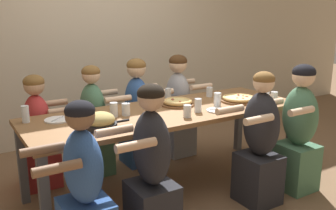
% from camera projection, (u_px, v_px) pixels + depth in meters
% --- Properties ---
extents(ground_plane, '(18.00, 18.00, 0.00)m').
position_uv_depth(ground_plane, '(168.00, 186.00, 3.66)').
color(ground_plane, brown).
rests_on(ground_plane, ground).
extents(restaurant_back_panel, '(10.00, 0.06, 3.20)m').
position_uv_depth(restaurant_back_panel, '(94.00, 15.00, 4.75)').
color(restaurant_back_panel, beige).
rests_on(restaurant_back_panel, ground).
extents(dining_table, '(2.62, 0.91, 0.76)m').
position_uv_depth(dining_table, '(168.00, 117.00, 3.48)').
color(dining_table, brown).
rests_on(dining_table, ground).
extents(pizza_board_main, '(0.32, 0.32, 0.06)m').
position_uv_depth(pizza_board_main, '(178.00, 102.00, 3.64)').
color(pizza_board_main, brown).
rests_on(pizza_board_main, dining_table).
extents(pizza_board_second, '(0.37, 0.37, 0.05)m').
position_uv_depth(pizza_board_second, '(239.00, 99.00, 3.79)').
color(pizza_board_second, brown).
rests_on(pizza_board_second, dining_table).
extents(skillet_bowl, '(0.37, 0.26, 0.14)m').
position_uv_depth(skillet_bowl, '(101.00, 122.00, 2.92)').
color(skillet_bowl, black).
rests_on(skillet_bowl, dining_table).
extents(empty_plate_a, '(0.20, 0.20, 0.02)m').
position_uv_depth(empty_plate_a, '(217.00, 110.00, 3.44)').
color(empty_plate_a, white).
rests_on(empty_plate_a, dining_table).
extents(empty_plate_b, '(0.22, 0.22, 0.02)m').
position_uv_depth(empty_plate_b, '(58.00, 120.00, 3.14)').
color(empty_plate_b, white).
rests_on(empty_plate_b, dining_table).
extents(cocktail_glass_blue, '(0.07, 0.07, 0.14)m').
position_uv_depth(cocktail_glass_blue, '(126.00, 110.00, 3.29)').
color(cocktail_glass_blue, silver).
rests_on(cocktail_glass_blue, dining_table).
extents(drinking_glass_a, '(0.07, 0.07, 0.10)m').
position_uv_depth(drinking_glass_a, '(209.00, 92.00, 4.00)').
color(drinking_glass_a, silver).
rests_on(drinking_glass_a, dining_table).
extents(drinking_glass_b, '(0.06, 0.06, 0.12)m').
position_uv_depth(drinking_glass_b, '(198.00, 106.00, 3.40)').
color(drinking_glass_b, silver).
rests_on(drinking_glass_b, dining_table).
extents(drinking_glass_c, '(0.07, 0.07, 0.10)m').
position_uv_depth(drinking_glass_c, '(274.00, 97.00, 3.79)').
color(drinking_glass_c, silver).
rests_on(drinking_glass_c, dining_table).
extents(drinking_glass_d, '(0.07, 0.07, 0.14)m').
position_uv_depth(drinking_glass_d, '(217.00, 100.00, 3.58)').
color(drinking_glass_d, silver).
rests_on(drinking_glass_d, dining_table).
extents(drinking_glass_e, '(0.07, 0.07, 0.12)m').
position_uv_depth(drinking_glass_e, '(83.00, 109.00, 3.30)').
color(drinking_glass_e, silver).
rests_on(drinking_glass_e, dining_table).
extents(drinking_glass_f, '(0.07, 0.07, 0.12)m').
position_uv_depth(drinking_glass_f, '(266.00, 94.00, 3.89)').
color(drinking_glass_f, silver).
rests_on(drinking_glass_f, dining_table).
extents(drinking_glass_g, '(0.07, 0.07, 0.13)m').
position_uv_depth(drinking_glass_g, '(114.00, 110.00, 3.24)').
color(drinking_glass_g, silver).
rests_on(drinking_glass_g, dining_table).
extents(drinking_glass_h, '(0.07, 0.07, 0.11)m').
position_uv_depth(drinking_glass_h, '(187.00, 111.00, 3.23)').
color(drinking_glass_h, silver).
rests_on(drinking_glass_h, dining_table).
extents(drinking_glass_i, '(0.06, 0.06, 0.14)m').
position_uv_depth(drinking_glass_i, '(25.00, 114.00, 3.07)').
color(drinking_glass_i, silver).
rests_on(drinking_glass_i, dining_table).
extents(drinking_glass_j, '(0.06, 0.06, 0.12)m').
position_uv_depth(drinking_glass_j, '(168.00, 94.00, 3.88)').
color(drinking_glass_j, silver).
rests_on(drinking_glass_j, dining_table).
extents(diner_far_midright, '(0.51, 0.40, 1.18)m').
position_uv_depth(diner_far_midright, '(178.00, 109.00, 4.36)').
color(diner_far_midright, '#99999E').
rests_on(diner_far_midright, ground).
extents(diner_far_midleft, '(0.51, 0.40, 1.14)m').
position_uv_depth(diner_far_midleft, '(94.00, 125.00, 3.84)').
color(diner_far_midleft, '#477556').
rests_on(diner_far_midleft, ground).
extents(diner_near_midleft, '(0.51, 0.40, 1.18)m').
position_uv_depth(diner_near_midleft, '(151.00, 172.00, 2.68)').
color(diner_near_midleft, '#232328').
rests_on(diner_near_midleft, ground).
extents(diner_near_midright, '(0.51, 0.40, 1.18)m').
position_uv_depth(diner_near_midright, '(259.00, 145.00, 3.23)').
color(diner_near_midright, '#232328').
rests_on(diner_near_midright, ground).
extents(diner_near_left, '(0.51, 0.40, 1.13)m').
position_uv_depth(diner_near_left, '(84.00, 192.00, 2.43)').
color(diner_near_left, '#2D5193').
rests_on(diner_near_left, ground).
extents(diner_far_center, '(0.51, 0.40, 1.17)m').
position_uv_depth(diner_far_center, '(138.00, 116.00, 4.09)').
color(diner_far_center, '#2D5193').
rests_on(diner_far_center, ground).
extents(diner_far_left, '(0.51, 0.40, 1.09)m').
position_uv_depth(diner_far_left, '(39.00, 136.00, 3.57)').
color(diner_far_left, '#B22D2D').
rests_on(diner_far_left, ground).
extents(diner_near_right, '(0.51, 0.40, 1.20)m').
position_uv_depth(diner_near_right, '(298.00, 133.00, 3.47)').
color(diner_near_right, '#477556').
rests_on(diner_near_right, ground).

